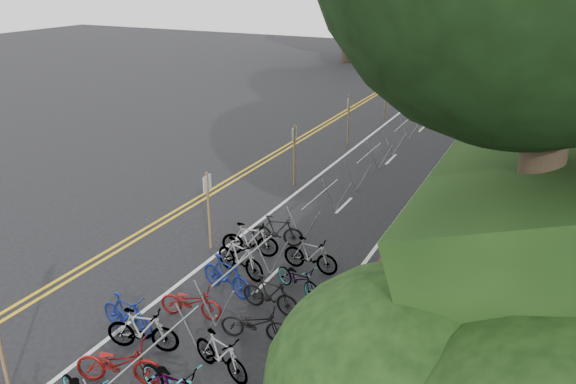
# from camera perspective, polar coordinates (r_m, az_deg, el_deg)

# --- Properties ---
(ground) EXTENTS (120.00, 120.00, 0.00)m
(ground) POSITION_cam_1_polar(r_m,az_deg,el_deg) (14.83, -20.87, -12.86)
(ground) COLOR black
(ground) RESTS_ON ground
(road_markings) EXTENTS (7.47, 80.00, 0.01)m
(road_markings) POSITION_cam_1_polar(r_m,az_deg,el_deg) (21.66, -0.31, -0.14)
(road_markings) COLOR gold
(road_markings) RESTS_ON ground
(red_curb) EXTENTS (0.25, 28.00, 0.10)m
(red_curb) POSITION_cam_1_polar(r_m,az_deg,el_deg) (21.80, 13.99, -0.55)
(red_curb) COLOR maroon
(red_curb) RESTS_ON ground
(bike_rack_front) EXTENTS (1.11, 2.99, 1.10)m
(bike_rack_front) POSITION_cam_1_polar(r_m,az_deg,el_deg) (12.08, -13.22, -15.84)
(bike_rack_front) COLOR gray
(bike_rack_front) RESTS_ON ground
(bike_racks_rest) EXTENTS (1.14, 23.00, 1.17)m
(bike_racks_rest) POSITION_cam_1_polar(r_m,az_deg,el_deg) (23.07, 8.21, 3.26)
(bike_racks_rest) COLOR gray
(bike_racks_rest) RESTS_ON ground
(signposts_rest) EXTENTS (0.08, 18.40, 2.50)m
(signposts_rest) POSITION_cam_1_polar(r_m,az_deg,el_deg) (24.59, 3.70, 6.00)
(signposts_rest) COLOR brown
(signposts_rest) RESTS_ON ground
(bike_front) EXTENTS (0.65, 1.69, 0.99)m
(bike_front) POSITION_cam_1_polar(r_m,az_deg,el_deg) (14.05, -16.02, -11.83)
(bike_front) COLOR navy
(bike_front) RESTS_ON ground
(bike_valet) EXTENTS (3.27, 11.00, 1.09)m
(bike_valet) POSITION_cam_1_polar(r_m,az_deg,el_deg) (13.44, -8.69, -12.86)
(bike_valet) COLOR slate
(bike_valet) RESTS_ON ground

